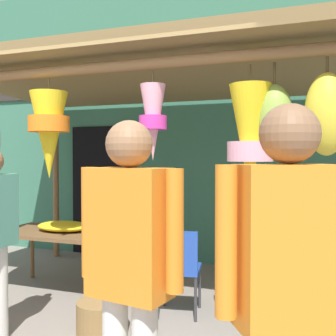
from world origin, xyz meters
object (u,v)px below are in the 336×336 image
Objects in this scene: display_table at (60,236)px; shopper_by_bananas at (130,262)px; vendor_in_orange at (288,284)px; flower_heap_on_table at (64,226)px; wicker_basket_by_table at (102,317)px; folding_chair at (178,264)px.

shopper_by_bananas reaches higher than display_table.
vendor_in_orange is at bearing -40.62° from display_table.
wicker_basket_by_table is (0.94, -0.82, -0.61)m from flower_heap_on_table.
wicker_basket_by_table is 0.26× the size of vendor_in_orange.
folding_chair is 1.89× the size of wicker_basket_by_table.
flower_heap_on_table is (0.05, 0.01, 0.12)m from display_table.
vendor_in_orange is at bearing -41.31° from flower_heap_on_table.
folding_chair is 0.49× the size of shopper_by_bananas.
folding_chair is 2.43m from vendor_in_orange.
display_table is 1.69× the size of folding_chair.
folding_chair is 0.85m from wicker_basket_by_table.
vendor_in_orange is 1.02× the size of shopper_by_bananas.
display_table is at bearing 139.38° from vendor_in_orange.
shopper_by_bananas is (1.85, -2.13, 0.27)m from flower_heap_on_table.
vendor_in_orange is at bearing -11.97° from shopper_by_bananas.
shopper_by_bananas is (0.90, -1.32, 0.88)m from wicker_basket_by_table.
wicker_basket_by_table is 2.40m from vendor_in_orange.
flower_heap_on_table is 2.83m from shopper_by_bananas.
shopper_by_bananas is at bearing -48.19° from display_table.
folding_chair is at bearing 102.04° from shopper_by_bananas.
flower_heap_on_table is 3.49m from vendor_in_orange.
vendor_in_orange is at bearing -60.45° from folding_chair.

